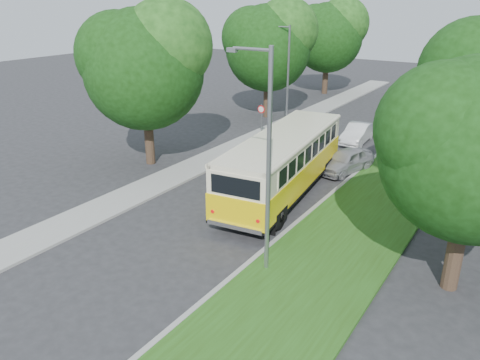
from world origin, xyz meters
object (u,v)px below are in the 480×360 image
Objects in this scene: car_blue at (397,116)px; vintage_bus at (283,165)px; car_grey at (402,105)px; lamppost_far at (287,73)px; lamppost_near at (266,157)px; car_silver at (346,161)px; car_white at (357,133)px.

vintage_bus is at bearing -87.00° from car_blue.
lamppost_far is at bearing -103.94° from car_grey.
car_grey is (-0.01, 21.85, -0.98)m from vintage_bus.
lamppost_near is 24.09m from car_blue.
car_white is at bearing 118.50° from car_silver.
lamppost_far is 10.92m from car_silver.
vintage_bus is 2.39× the size of car_grey.
car_silver reaches higher than car_grey.
car_blue is (-1.85, 23.74, -3.65)m from lamppost_near.
car_blue is at bearing -61.06° from car_grey.
vintage_bus is at bearing -71.83° from car_grey.
car_silver is at bearing -42.76° from lamppost_far.
lamppost_far is at bearing 151.95° from car_silver.
lamppost_near is 12.11m from car_silver.
vintage_bus is 2.74× the size of car_silver.
car_blue is at bearing 107.27° from car_silver.
car_grey is (0.03, 10.93, -0.02)m from car_white.
car_blue is at bearing 36.56° from lamppost_far.
lamppost_far reaches higher than vintage_bus.
car_white is (-0.04, 10.92, -0.96)m from vintage_bus.
vintage_bus reaches higher than car_blue.
vintage_bus is at bearing -62.71° from lamppost_far.
car_silver is at bearing -67.01° from car_grey.
vintage_bus reaches higher than car_silver.
lamppost_far is 1.65× the size of car_grey.
vintage_bus is at bearing -91.29° from car_silver.
car_white is (-1.46, 5.96, -0.03)m from car_silver.
vintage_bus is (6.19, -11.99, -2.50)m from lamppost_far.
vintage_bus is 10.96m from car_white.
car_white is at bearing 83.23° from vintage_bus.
car_blue is 4.70m from car_grey.
car_silver is 0.87× the size of car_grey.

